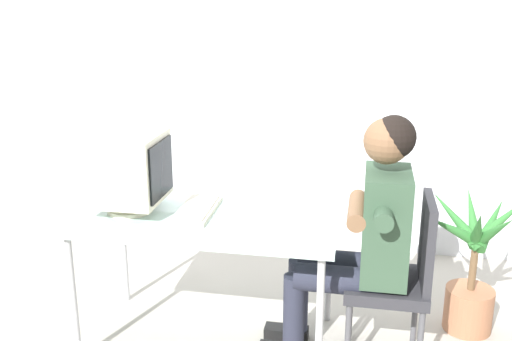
% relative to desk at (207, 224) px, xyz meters
% --- Properties ---
extents(ground_plane, '(12.00, 12.00, 0.00)m').
position_rel_desk_xyz_m(ground_plane, '(0.00, 0.00, -0.68)').
color(ground_plane, '#9E998E').
extents(wall_back, '(8.00, 0.10, 3.00)m').
position_rel_desk_xyz_m(wall_back, '(0.30, 1.40, 0.82)').
color(wall_back, silver).
rests_on(wall_back, ground_plane).
extents(desk, '(1.35, 0.76, 0.73)m').
position_rel_desk_xyz_m(desk, '(0.00, 0.00, 0.00)').
color(desk, '#B7B7BC').
rests_on(desk, ground_plane).
extents(crt_monitor, '(0.36, 0.37, 0.41)m').
position_rel_desk_xyz_m(crt_monitor, '(-0.40, -0.03, 0.29)').
color(crt_monitor, beige).
rests_on(crt_monitor, desk).
extents(keyboard, '(0.18, 0.42, 0.03)m').
position_rel_desk_xyz_m(keyboard, '(-0.06, 0.02, 0.07)').
color(keyboard, beige).
rests_on(keyboard, desk).
extents(office_chair, '(0.40, 0.40, 0.88)m').
position_rel_desk_xyz_m(office_chair, '(0.99, -0.00, -0.19)').
color(office_chair, '#4C4C51').
rests_on(office_chair, ground_plane).
extents(person_seated, '(0.72, 0.57, 1.28)m').
position_rel_desk_xyz_m(person_seated, '(0.80, -0.00, 0.03)').
color(person_seated, '#334C38').
rests_on(person_seated, ground_plane).
extents(potted_plant, '(0.59, 0.58, 0.82)m').
position_rel_desk_xyz_m(potted_plant, '(1.40, 0.37, -0.30)').
color(potted_plant, '#9E6647').
rests_on(potted_plant, ground_plane).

